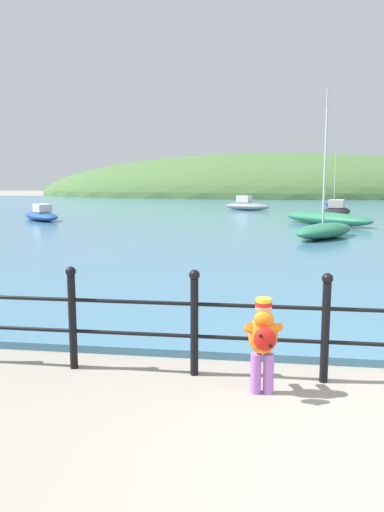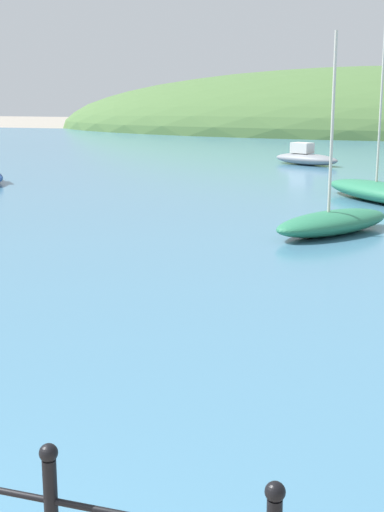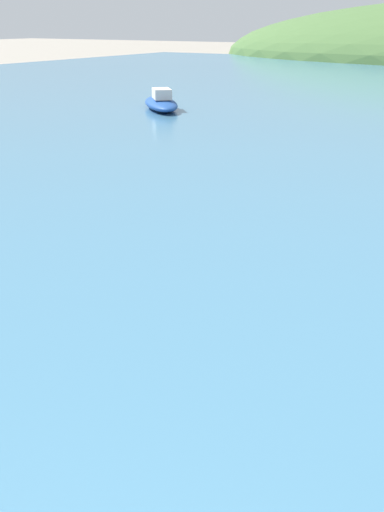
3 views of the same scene
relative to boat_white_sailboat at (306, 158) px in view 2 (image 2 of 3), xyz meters
The scene contains 4 objects.
water 2.35m from the boat_white_sailboat, ahead, with size 80.00×60.00×0.10m, color teal.
boat_white_sailboat is the anchor object (origin of this frame).
boat_far_left 17.27m from the boat_white_sailboat, 78.60° to the right, with size 3.01×3.81×4.62m.
boat_far_right 11.98m from the boat_white_sailboat, 69.69° to the right, with size 4.42×4.84×6.32m.
Camera 2 is at (3.11, -2.05, 3.31)m, focal length 50.00 mm.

